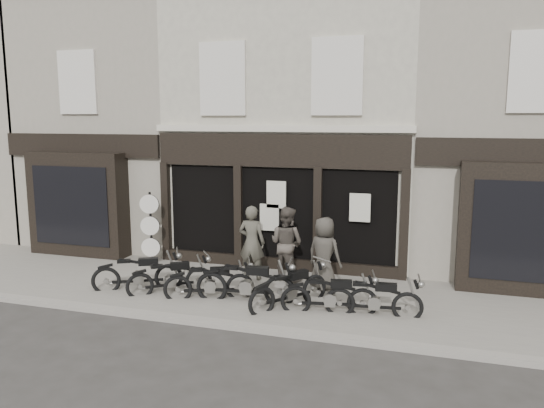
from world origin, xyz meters
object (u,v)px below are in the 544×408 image
(motorcycle_2, at_px, (210,286))
(motorcycle_6, at_px, (375,302))
(motorcycle_1, at_px, (171,280))
(motorcycle_3, at_px, (247,286))
(man_left, at_px, (252,242))
(motorcycle_5, at_px, (330,299))
(motorcycle_0, at_px, (139,276))
(advert_sign_post, at_px, (151,232))
(man_centre, at_px, (287,243))
(man_right, at_px, (324,254))
(motorcycle_4, at_px, (290,292))

(motorcycle_2, bearing_deg, motorcycle_6, -22.24)
(motorcycle_1, xyz_separation_m, motorcycle_3, (1.99, -0.04, 0.05))
(motorcycle_3, distance_m, man_left, 1.80)
(motorcycle_1, bearing_deg, motorcycle_2, -43.52)
(motorcycle_2, xyz_separation_m, motorcycle_5, (2.90, -0.09, -0.00))
(motorcycle_5, bearing_deg, motorcycle_1, 165.81)
(motorcycle_0, height_order, motorcycle_5, motorcycle_0)
(motorcycle_0, relative_size, motorcycle_1, 1.14)
(motorcycle_1, xyz_separation_m, advert_sign_post, (-1.69, 2.02, 0.69))
(man_centre, bearing_deg, motorcycle_2, 72.42)
(man_right, height_order, advert_sign_post, advert_sign_post)
(motorcycle_0, relative_size, man_left, 1.04)
(advert_sign_post, bearing_deg, man_left, -23.99)
(motorcycle_1, height_order, man_left, man_left)
(man_left, bearing_deg, man_centre, -166.66)
(advert_sign_post, bearing_deg, motorcycle_2, -53.67)
(motorcycle_0, bearing_deg, man_centre, 0.00)
(motorcycle_6, xyz_separation_m, man_left, (-3.40, 1.68, 0.70))
(motorcycle_5, bearing_deg, motorcycle_0, 166.38)
(motorcycle_0, bearing_deg, motorcycle_1, -27.91)
(motorcycle_1, bearing_deg, motorcycle_0, 142.50)
(motorcycle_0, xyz_separation_m, advert_sign_post, (-0.81, 2.02, 0.67))
(man_centre, bearing_deg, motorcycle_1, 53.98)
(motorcycle_2, relative_size, man_left, 1.03)
(man_centre, distance_m, advert_sign_post, 4.14)
(motorcycle_1, height_order, motorcycle_2, motorcycle_2)
(motorcycle_3, distance_m, motorcycle_6, 2.96)
(motorcycle_6, xyz_separation_m, man_centre, (-2.50, 1.88, 0.69))
(motorcycle_1, relative_size, man_right, 0.98)
(motorcycle_1, xyz_separation_m, motorcycle_2, (1.10, -0.11, 0.01))
(motorcycle_1, relative_size, motorcycle_3, 0.75)
(motorcycle_2, height_order, man_left, man_left)
(motorcycle_2, bearing_deg, motorcycle_5, -24.17)
(motorcycle_4, relative_size, man_right, 1.05)
(motorcycle_6, bearing_deg, advert_sign_post, 156.14)
(motorcycle_0, relative_size, man_centre, 1.05)
(motorcycle_6, height_order, man_left, man_left)
(motorcycle_3, height_order, motorcycle_5, motorcycle_3)
(motorcycle_1, relative_size, motorcycle_5, 0.85)
(motorcycle_0, bearing_deg, advert_sign_post, 83.55)
(motorcycle_5, relative_size, motorcycle_6, 1.00)
(motorcycle_2, height_order, motorcycle_4, motorcycle_4)
(motorcycle_5, bearing_deg, man_centre, 116.79)
(motorcycle_1, distance_m, motorcycle_2, 1.10)
(motorcycle_0, height_order, man_centre, man_centre)
(motorcycle_0, xyz_separation_m, motorcycle_3, (2.88, -0.04, 0.03))
(motorcycle_5, distance_m, man_right, 1.67)
(man_left, bearing_deg, motorcycle_5, 144.62)
(motorcycle_1, relative_size, man_centre, 0.92)
(motorcycle_0, height_order, man_right, man_right)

